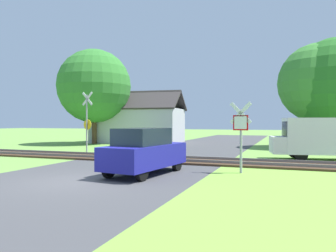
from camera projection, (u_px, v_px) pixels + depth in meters
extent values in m
plane|color=#6B9942|center=(78.00, 181.00, 11.12)|extent=(160.00, 160.00, 0.00)
cube|color=#424244|center=(108.00, 173.00, 12.99)|extent=(7.78, 80.00, 0.01)
cube|color=#75A83B|center=(296.00, 218.00, 6.86)|extent=(6.00, 20.00, 0.01)
cube|color=#422D1E|center=(153.00, 159.00, 17.25)|extent=(60.00, 2.60, 0.10)
cube|color=slate|center=(158.00, 156.00, 17.93)|extent=(60.00, 0.08, 0.12)
cube|color=slate|center=(147.00, 159.00, 16.58)|extent=(60.00, 0.08, 0.12)
cylinder|color=#9E9EA5|center=(241.00, 141.00, 12.86)|extent=(0.10, 0.10, 2.52)
cube|color=red|center=(241.00, 123.00, 12.80)|extent=(0.60, 0.12, 0.60)
cube|color=white|center=(240.00, 123.00, 12.78)|extent=(0.49, 0.08, 0.49)
cube|color=white|center=(241.00, 113.00, 12.79)|extent=(0.87, 0.16, 0.88)
cube|color=white|center=(241.00, 113.00, 12.79)|extent=(0.87, 0.16, 0.88)
cylinder|color=#9E9EA5|center=(87.00, 124.00, 20.57)|extent=(0.09, 0.09, 3.74)
cube|color=white|center=(87.00, 99.00, 20.60)|extent=(0.87, 0.20, 0.88)
cube|color=white|center=(87.00, 99.00, 20.60)|extent=(0.87, 0.20, 0.88)
cylinder|color=yellow|center=(88.00, 125.00, 20.63)|extent=(0.63, 0.15, 0.64)
cube|color=#B7B7BC|center=(139.00, 126.00, 32.45)|extent=(8.71, 6.20, 3.32)
cube|color=#332D2D|center=(134.00, 100.00, 31.11)|extent=(8.88, 3.89, 1.95)
cube|color=#332D2D|center=(143.00, 102.00, 33.73)|extent=(8.88, 3.89, 1.95)
cube|color=brown|center=(161.00, 100.00, 31.85)|extent=(0.55, 0.55, 1.10)
cylinder|color=#513823|center=(318.00, 130.00, 25.55)|extent=(0.28, 0.28, 2.78)
sphere|color=#3D8433|center=(319.00, 83.00, 25.51)|extent=(6.17, 6.17, 6.17)
cylinder|color=#513823|center=(94.00, 129.00, 30.31)|extent=(0.45, 0.45, 2.81)
sphere|color=#337A2D|center=(94.00, 86.00, 30.27)|extent=(6.78, 6.78, 6.78)
cylinder|color=#513823|center=(335.00, 134.00, 25.23)|extent=(0.43, 0.43, 2.21)
sphere|color=#286B23|center=(336.00, 85.00, 25.19)|extent=(7.17, 7.17, 7.17)
cube|color=white|center=(326.00, 136.00, 17.28)|extent=(4.47, 2.62, 1.90)
cube|color=white|center=(278.00, 145.00, 17.71)|extent=(1.01, 1.90, 0.90)
cube|color=#19232D|center=(285.00, 129.00, 17.63)|extent=(0.33, 1.60, 0.85)
cube|color=navy|center=(321.00, 141.00, 18.22)|extent=(3.72, 0.68, 0.16)
cylinder|color=black|center=(295.00, 152.00, 18.30)|extent=(0.70, 0.30, 0.68)
cylinder|color=black|center=(301.00, 155.00, 16.77)|extent=(0.70, 0.30, 0.68)
cube|color=navy|center=(145.00, 156.00, 12.62)|extent=(2.14, 4.18, 0.84)
cube|color=#19232D|center=(142.00, 137.00, 12.43)|extent=(1.67, 2.36, 0.64)
cylinder|color=black|center=(177.00, 164.00, 13.50)|extent=(0.26, 0.62, 0.60)
cylinder|color=black|center=(148.00, 162.00, 14.15)|extent=(0.26, 0.62, 0.60)
cylinder|color=black|center=(142.00, 173.00, 11.09)|extent=(0.26, 0.62, 0.60)
cylinder|color=black|center=(109.00, 170.00, 11.74)|extent=(0.26, 0.62, 0.60)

